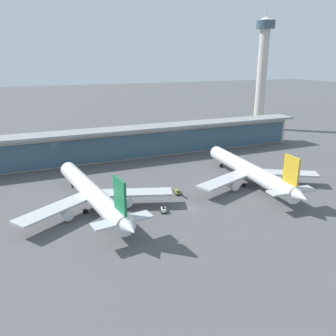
{
  "coord_description": "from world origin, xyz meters",
  "views": [
    {
      "loc": [
        -47.93,
        -89.59,
        45.83
      ],
      "look_at": [
        0.0,
        19.81,
        8.01
      ],
      "focal_mm": 36.58,
      "sensor_mm": 36.0,
      "label": 1
    }
  ],
  "objects_px": {
    "service_truck_mid_apron_blue": "(260,172)",
    "control_tower": "(262,66)",
    "service_truck_near_nose_white": "(164,210)",
    "airliner_left_stand": "(92,193)",
    "airliner_centre_stand": "(250,171)",
    "service_truck_under_wing_olive": "(177,192)"
  },
  "relations": [
    {
      "from": "service_truck_mid_apron_blue",
      "to": "control_tower",
      "type": "height_order",
      "value": "control_tower"
    },
    {
      "from": "service_truck_near_nose_white",
      "to": "control_tower",
      "type": "relative_size",
      "value": 0.04
    },
    {
      "from": "airliner_left_stand",
      "to": "control_tower",
      "type": "xyz_separation_m",
      "value": [
        133.79,
        89.5,
        36.55
      ]
    },
    {
      "from": "airliner_left_stand",
      "to": "airliner_centre_stand",
      "type": "distance_m",
      "value": 59.77
    },
    {
      "from": "service_truck_near_nose_white",
      "to": "service_truck_under_wing_olive",
      "type": "xyz_separation_m",
      "value": [
        10.62,
        12.44,
        -0.07
      ]
    },
    {
      "from": "service_truck_under_wing_olive",
      "to": "service_truck_mid_apron_blue",
      "type": "height_order",
      "value": "service_truck_mid_apron_blue"
    },
    {
      "from": "service_truck_under_wing_olive",
      "to": "control_tower",
      "type": "height_order",
      "value": "control_tower"
    },
    {
      "from": "airliner_centre_stand",
      "to": "service_truck_near_nose_white",
      "type": "distance_m",
      "value": 41.51
    },
    {
      "from": "airliner_centre_stand",
      "to": "service_truck_under_wing_olive",
      "type": "height_order",
      "value": "airliner_centre_stand"
    },
    {
      "from": "service_truck_near_nose_white",
      "to": "service_truck_under_wing_olive",
      "type": "bearing_deg",
      "value": 49.51
    },
    {
      "from": "service_truck_under_wing_olive",
      "to": "service_truck_mid_apron_blue",
      "type": "bearing_deg",
      "value": 5.51
    },
    {
      "from": "airliner_left_stand",
      "to": "airliner_centre_stand",
      "type": "bearing_deg",
      "value": -1.1
    },
    {
      "from": "airliner_left_stand",
      "to": "control_tower",
      "type": "distance_m",
      "value": 165.07
    },
    {
      "from": "service_truck_mid_apron_blue",
      "to": "control_tower",
      "type": "bearing_deg",
      "value": 52.74
    },
    {
      "from": "airliner_left_stand",
      "to": "service_truck_under_wing_olive",
      "type": "relative_size",
      "value": 9.43
    },
    {
      "from": "control_tower",
      "to": "airliner_centre_stand",
      "type": "bearing_deg",
      "value": -129.24
    },
    {
      "from": "airliner_left_stand",
      "to": "service_truck_near_nose_white",
      "type": "distance_m",
      "value": 23.14
    },
    {
      "from": "service_truck_under_wing_olive",
      "to": "control_tower",
      "type": "xyz_separation_m",
      "value": [
        103.43,
        88.22,
        41.23
      ]
    },
    {
      "from": "service_truck_mid_apron_blue",
      "to": "control_tower",
      "type": "distance_m",
      "value": 113.5
    },
    {
      "from": "service_truck_near_nose_white",
      "to": "control_tower",
      "type": "bearing_deg",
      "value": 41.43
    },
    {
      "from": "service_truck_near_nose_white",
      "to": "service_truck_mid_apron_blue",
      "type": "xyz_separation_m",
      "value": [
        49.82,
        16.22,
        0.82
      ]
    },
    {
      "from": "airliner_centre_stand",
      "to": "service_truck_near_nose_white",
      "type": "height_order",
      "value": "airliner_centre_stand"
    }
  ]
}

